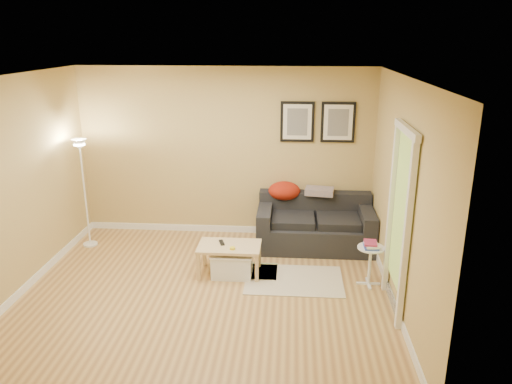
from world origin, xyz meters
TOP-DOWN VIEW (x-y plane):
  - floor at (0.00, 0.00)m, footprint 4.50×4.50m
  - ceiling at (0.00, 0.00)m, footprint 4.50×4.50m
  - wall_back at (0.00, 2.00)m, footprint 4.50×0.00m
  - wall_front at (0.00, -2.00)m, footprint 4.50×0.00m
  - wall_left at (-2.25, 0.00)m, footprint 0.00×4.00m
  - wall_right at (2.25, 0.00)m, footprint 0.00×4.00m
  - baseboard_back at (0.00, 1.99)m, footprint 4.50×0.02m
  - baseboard_left at (-2.24, 0.00)m, footprint 0.02×4.00m
  - baseboard_right at (2.24, 0.00)m, footprint 0.02×4.00m
  - sofa at (1.38, 1.53)m, footprint 1.70×0.90m
  - red_throw at (0.91, 1.82)m, footprint 0.48×0.36m
  - plaid_throw at (1.44, 1.81)m, footprint 0.45×0.32m
  - framed_print_left at (1.08, 1.98)m, footprint 0.50×0.04m
  - framed_print_right at (1.68, 1.98)m, footprint 0.50×0.04m
  - area_rug at (1.08, 0.41)m, footprint 1.25×0.85m
  - green_runner at (0.50, 0.63)m, footprint 0.70×0.50m
  - coffee_table at (0.22, 0.55)m, footprint 0.93×0.73m
  - remote_control at (0.12, 0.60)m, footprint 0.10×0.17m
  - tape_roll at (0.28, 0.42)m, footprint 0.07×0.07m
  - storage_bin at (0.26, 0.50)m, footprint 0.54×0.39m
  - side_table at (2.02, 0.38)m, footprint 0.34×0.34m
  - book_stack at (2.02, 0.37)m, footprint 0.24×0.27m
  - floor_lamp at (-2.00, 1.32)m, footprint 0.21×0.21m
  - doorway at (2.20, -0.15)m, footprint 0.12×1.01m

SIDE VIEW (x-z plane):
  - floor at x=0.00m, z-range 0.00..0.00m
  - area_rug at x=1.08m, z-range 0.00..0.01m
  - green_runner at x=0.50m, z-range 0.00..0.01m
  - baseboard_back at x=0.00m, z-range 0.00..0.10m
  - baseboard_left at x=-2.24m, z-range 0.00..0.10m
  - baseboard_right at x=2.24m, z-range 0.00..0.10m
  - storage_bin at x=0.26m, z-range 0.00..0.33m
  - coffee_table at x=0.22m, z-range 0.00..0.41m
  - side_table at x=2.02m, z-range 0.00..0.52m
  - sofa at x=1.38m, z-range 0.00..0.75m
  - remote_control at x=0.12m, z-range 0.41..0.43m
  - tape_roll at x=0.28m, z-range 0.41..0.44m
  - book_stack at x=2.02m, z-range 0.52..0.59m
  - red_throw at x=0.91m, z-range 0.63..0.91m
  - floor_lamp at x=-2.00m, z-range -0.04..1.59m
  - plaid_throw at x=1.44m, z-range 0.73..0.83m
  - doorway at x=2.20m, z-range -0.04..2.09m
  - wall_back at x=0.00m, z-range -0.95..3.55m
  - wall_front at x=0.00m, z-range -0.95..3.55m
  - wall_left at x=-2.25m, z-range -0.70..3.30m
  - wall_right at x=2.25m, z-range -0.70..3.30m
  - framed_print_left at x=1.08m, z-range 1.50..2.10m
  - framed_print_right at x=1.68m, z-range 1.50..2.10m
  - ceiling at x=0.00m, z-range 2.60..2.60m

